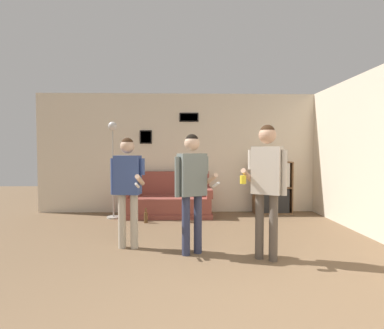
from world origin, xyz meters
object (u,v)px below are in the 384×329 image
at_px(floor_lamp, 113,155).
at_px(person_watcher_holding_cup, 267,177).
at_px(person_player_foreground_center, 192,181).
at_px(bottle_on_floor, 146,217).
at_px(couch, 169,202).
at_px(person_player_foreground_left, 128,181).
at_px(bookshelf, 272,188).
at_px(drinking_cup, 273,159).

xyz_separation_m(floor_lamp, person_watcher_holding_cup, (2.53, -2.48, -0.24)).
xyz_separation_m(person_player_foreground_center, bottle_on_floor, (-0.85, 1.80, -0.88)).
bearing_deg(couch, floor_lamp, -169.75).
xyz_separation_m(couch, floor_lamp, (-1.14, -0.21, 1.01)).
bearing_deg(person_player_foreground_center, person_watcher_holding_cup, -14.04).
bearing_deg(floor_lamp, person_player_foreground_left, -71.19).
xyz_separation_m(couch, person_player_foreground_center, (0.45, -2.45, 0.69)).
xyz_separation_m(bookshelf, floor_lamp, (-3.46, -0.40, 0.73)).
bearing_deg(drinking_cup, person_watcher_holding_cup, -108.06).
distance_m(floor_lamp, person_watcher_holding_cup, 3.55).
distance_m(bookshelf, drinking_cup, 0.63).
relative_size(person_player_foreground_center, drinking_cup, 15.86).
relative_size(person_watcher_holding_cup, bottle_on_floor, 6.01).
distance_m(bookshelf, bottle_on_floor, 2.90).
relative_size(person_player_foreground_left, bottle_on_floor, 5.52).
bearing_deg(couch, person_player_foreground_center, -79.69).
xyz_separation_m(person_player_foreground_left, bottle_on_floor, (0.06, 1.53, -0.85)).
distance_m(person_player_foreground_center, person_watcher_holding_cup, 0.98).
distance_m(person_watcher_holding_cup, drinking_cup, 3.03).
relative_size(person_player_foreground_left, person_player_foreground_center, 0.98).
xyz_separation_m(couch, bookshelf, (2.32, 0.19, 0.28)).
xyz_separation_m(floor_lamp, person_player_foreground_left, (0.67, -1.97, -0.35)).
distance_m(couch, person_player_foreground_left, 2.32).
distance_m(floor_lamp, bottle_on_floor, 1.47).
bearing_deg(couch, bookshelf, 4.69).
bearing_deg(person_watcher_holding_cup, drinking_cup, 71.94).
bearing_deg(person_watcher_holding_cup, person_player_foreground_left, 164.63).
distance_m(person_player_foreground_left, bottle_on_floor, 1.75).
bearing_deg(floor_lamp, person_player_foreground_center, -54.84).
height_order(person_player_foreground_center, person_watcher_holding_cup, person_watcher_holding_cup).
height_order(person_watcher_holding_cup, drinking_cup, person_watcher_holding_cup).
height_order(bookshelf, person_player_foreground_center, person_player_foreground_center).
bearing_deg(person_player_foreground_center, drinking_cup, 54.55).
xyz_separation_m(bookshelf, person_player_foreground_center, (-1.88, -2.64, 0.41)).
relative_size(bottle_on_floor, drinking_cup, 2.81).
xyz_separation_m(couch, drinking_cup, (2.33, 0.19, 0.91)).
distance_m(couch, drinking_cup, 2.51).
bearing_deg(drinking_cup, person_player_foreground_left, -139.68).
height_order(person_player_foreground_center, drinking_cup, person_player_foreground_center).
bearing_deg(person_player_foreground_left, person_player_foreground_center, -16.74).
xyz_separation_m(floor_lamp, person_player_foreground_center, (1.58, -2.25, -0.32)).
bearing_deg(bottle_on_floor, person_watcher_holding_cup, -48.56).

